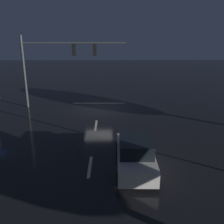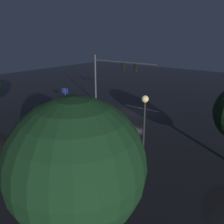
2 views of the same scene
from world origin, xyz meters
name	(u,v)px [view 1 (image 1 of 2)]	position (x,y,z in m)	size (l,w,h in m)	color
ground_plane	(98,110)	(0.00, 0.00, 0.00)	(80.00, 80.00, 0.00)	black
traffic_signal_assembly	(57,58)	(3.56, -0.90, 4.50)	(9.12, 0.47, 6.40)	#383A3D
lane_dash_far	(96,125)	(0.00, 4.00, 0.00)	(2.20, 0.16, 0.01)	beige
lane_dash_mid	(90,167)	(0.00, 10.00, 0.00)	(2.20, 0.16, 0.01)	beige
stop_bar	(99,103)	(0.00, -2.08, 0.00)	(5.00, 0.16, 0.01)	beige
car_approaching	(135,154)	(-2.32, 10.17, 0.80)	(1.97, 4.40, 1.70)	silver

